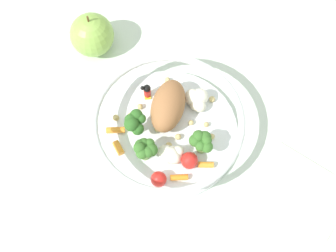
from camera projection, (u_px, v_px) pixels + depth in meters
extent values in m
plane|color=silver|center=(166.00, 124.00, 0.79)|extent=(2.40, 2.40, 0.00)
cylinder|color=white|center=(168.00, 133.00, 0.77)|extent=(0.24, 0.24, 0.01)
torus|color=white|center=(168.00, 120.00, 0.73)|extent=(0.25, 0.25, 0.01)
ellipsoid|color=#9E663D|center=(168.00, 106.00, 0.76)|extent=(0.11, 0.11, 0.06)
cylinder|color=#7FAD5B|center=(145.00, 153.00, 0.74)|extent=(0.02, 0.02, 0.02)
sphere|color=#386B28|center=(148.00, 152.00, 0.71)|extent=(0.02, 0.02, 0.02)
sphere|color=#386B28|center=(151.00, 150.00, 0.72)|extent=(0.02, 0.02, 0.02)
sphere|color=#386B28|center=(150.00, 144.00, 0.72)|extent=(0.02, 0.02, 0.02)
sphere|color=#386B28|center=(144.00, 144.00, 0.72)|extent=(0.02, 0.02, 0.02)
sphere|color=#386B28|center=(140.00, 145.00, 0.72)|extent=(0.02, 0.02, 0.02)
sphere|color=#386B28|center=(139.00, 148.00, 0.71)|extent=(0.02, 0.02, 0.02)
sphere|color=#386B28|center=(142.00, 153.00, 0.72)|extent=(0.02, 0.02, 0.02)
cylinder|color=#7FAD5B|center=(136.00, 129.00, 0.76)|extent=(0.01, 0.01, 0.03)
sphere|color=#2D6023|center=(138.00, 129.00, 0.73)|extent=(0.02, 0.02, 0.02)
sphere|color=#2D6023|center=(141.00, 119.00, 0.73)|extent=(0.02, 0.02, 0.02)
sphere|color=#2D6023|center=(136.00, 115.00, 0.73)|extent=(0.02, 0.02, 0.02)
sphere|color=#2D6023|center=(131.00, 120.00, 0.73)|extent=(0.02, 0.02, 0.02)
sphere|color=#2D6023|center=(131.00, 124.00, 0.73)|extent=(0.02, 0.02, 0.02)
cylinder|color=#7FAD5B|center=(202.00, 146.00, 0.75)|extent=(0.02, 0.02, 0.02)
sphere|color=#386B28|center=(207.00, 147.00, 0.72)|extent=(0.02, 0.02, 0.02)
sphere|color=#386B28|center=(207.00, 140.00, 0.72)|extent=(0.02, 0.02, 0.02)
sphere|color=#386B28|center=(205.00, 137.00, 0.73)|extent=(0.02, 0.02, 0.02)
sphere|color=#386B28|center=(198.00, 136.00, 0.72)|extent=(0.02, 0.02, 0.02)
sphere|color=#386B28|center=(195.00, 141.00, 0.73)|extent=(0.02, 0.02, 0.02)
sphere|color=#386B28|center=(201.00, 146.00, 0.72)|extent=(0.02, 0.02, 0.02)
sphere|color=silver|center=(174.00, 157.00, 0.73)|extent=(0.02, 0.02, 0.02)
sphere|color=silver|center=(175.00, 156.00, 0.74)|extent=(0.03, 0.03, 0.03)
sphere|color=silver|center=(178.00, 151.00, 0.74)|extent=(0.02, 0.02, 0.02)
sphere|color=silver|center=(172.00, 152.00, 0.74)|extent=(0.02, 0.02, 0.02)
sphere|color=silver|center=(166.00, 153.00, 0.74)|extent=(0.03, 0.03, 0.03)
sphere|color=silver|center=(171.00, 155.00, 0.74)|extent=(0.03, 0.03, 0.03)
sphere|color=silver|center=(172.00, 159.00, 0.74)|extent=(0.02, 0.02, 0.02)
sphere|color=silver|center=(200.00, 106.00, 0.78)|extent=(0.02, 0.02, 0.02)
sphere|color=silver|center=(202.00, 99.00, 0.78)|extent=(0.03, 0.03, 0.03)
sphere|color=silver|center=(192.00, 97.00, 0.78)|extent=(0.03, 0.03, 0.03)
sphere|color=silver|center=(196.00, 104.00, 0.78)|extent=(0.02, 0.02, 0.02)
cube|color=yellow|center=(146.00, 96.00, 0.80)|extent=(0.02, 0.02, 0.00)
cylinder|color=red|center=(146.00, 93.00, 0.79)|extent=(0.02, 0.02, 0.02)
sphere|color=black|center=(146.00, 89.00, 0.77)|extent=(0.01, 0.01, 0.01)
sphere|color=black|center=(142.00, 88.00, 0.77)|extent=(0.01, 0.01, 0.01)
sphere|color=black|center=(149.00, 87.00, 0.77)|extent=(0.01, 0.01, 0.01)
cylinder|color=orange|center=(206.00, 165.00, 0.74)|extent=(0.02, 0.03, 0.01)
cylinder|color=orange|center=(118.00, 148.00, 0.75)|extent=(0.02, 0.01, 0.01)
cylinder|color=orange|center=(179.00, 177.00, 0.73)|extent=(0.02, 0.03, 0.01)
cylinder|color=orange|center=(116.00, 130.00, 0.76)|extent=(0.03, 0.03, 0.01)
sphere|color=red|center=(189.00, 160.00, 0.73)|extent=(0.03, 0.03, 0.03)
sphere|color=red|center=(159.00, 179.00, 0.72)|extent=(0.03, 0.03, 0.03)
sphere|color=#D1B775|center=(130.00, 115.00, 0.78)|extent=(0.01, 0.01, 0.01)
sphere|color=tan|center=(157.00, 129.00, 0.77)|extent=(0.01, 0.01, 0.01)
sphere|color=#D1B775|center=(167.00, 80.00, 0.80)|extent=(0.01, 0.01, 0.01)
sphere|color=tan|center=(206.00, 124.00, 0.77)|extent=(0.01, 0.01, 0.01)
sphere|color=tan|center=(140.00, 107.00, 0.78)|extent=(0.01, 0.01, 0.01)
sphere|color=tan|center=(116.00, 118.00, 0.77)|extent=(0.01, 0.01, 0.01)
sphere|color=#D1B775|center=(180.00, 136.00, 0.76)|extent=(0.01, 0.01, 0.01)
sphere|color=#D1B775|center=(191.00, 123.00, 0.77)|extent=(0.01, 0.01, 0.01)
sphere|color=tan|center=(212.00, 99.00, 0.79)|extent=(0.01, 0.01, 0.01)
sphere|color=tan|center=(212.00, 137.00, 0.76)|extent=(0.01, 0.01, 0.01)
sphere|color=tan|center=(169.00, 145.00, 0.75)|extent=(0.01, 0.01, 0.01)
sphere|color=#8CB74C|center=(92.00, 35.00, 0.82)|extent=(0.08, 0.08, 0.08)
cylinder|color=brown|center=(88.00, 19.00, 0.77)|extent=(0.00, 0.00, 0.01)
cube|color=silver|center=(301.00, 192.00, 0.73)|extent=(0.17, 0.16, 0.01)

